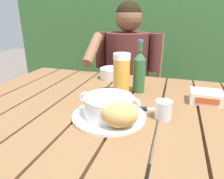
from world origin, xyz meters
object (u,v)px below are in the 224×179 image
(chair_near_diner, at_px, (131,92))
(water_glass_small, at_px, (163,110))
(person_eating, at_px, (126,72))
(serving_plate, at_px, (109,116))
(butter_tub, at_px, (206,97))
(beer_bottle, at_px, (139,71))
(table_knife, at_px, (146,109))
(diner_bowl, at_px, (112,73))
(bread_roll, at_px, (119,115))
(soup_bowl, at_px, (109,105))
(beer_glass, at_px, (122,74))

(chair_near_diner, xyz_separation_m, water_glass_small, (0.32, -0.95, 0.31))
(person_eating, xyz_separation_m, water_glass_small, (0.32, -0.75, 0.08))
(chair_near_diner, relative_size, water_glass_small, 14.19)
(chair_near_diner, bearing_deg, serving_plate, -82.59)
(butter_tub, bearing_deg, beer_bottle, 171.39)
(table_knife, relative_size, diner_bowl, 1.13)
(chair_near_diner, xyz_separation_m, butter_tub, (0.48, -0.75, 0.30))
(chair_near_diner, xyz_separation_m, person_eating, (-0.00, -0.20, 0.23))
(serving_plate, relative_size, water_glass_small, 3.95)
(serving_plate, xyz_separation_m, table_knife, (0.12, 0.10, -0.00))
(bread_roll, xyz_separation_m, butter_tub, (0.29, 0.32, -0.03))
(chair_near_diner, distance_m, person_eating, 0.31)
(serving_plate, height_order, diner_bowl, diner_bowl)
(serving_plate, bearing_deg, person_eating, 99.46)
(table_knife, bearing_deg, bread_roll, -110.33)
(person_eating, xyz_separation_m, serving_plate, (0.13, -0.80, 0.05))
(bread_roll, height_order, water_glass_small, bread_roll)
(person_eating, relative_size, soup_bowl, 5.23)
(chair_near_diner, distance_m, beer_bottle, 0.82)
(serving_plate, relative_size, diner_bowl, 1.87)
(chair_near_diner, bearing_deg, beer_bottle, -75.46)
(person_eating, relative_size, table_knife, 7.41)
(person_eating, xyz_separation_m, beer_glass, (0.11, -0.56, 0.14))
(soup_bowl, relative_size, diner_bowl, 1.60)
(person_eating, height_order, soup_bowl, person_eating)
(chair_near_diner, distance_m, bread_roll, 1.13)
(person_eating, height_order, water_glass_small, person_eating)
(beer_glass, xyz_separation_m, butter_tub, (0.37, 0.01, -0.07))
(beer_glass, height_order, water_glass_small, beer_glass)
(beer_glass, relative_size, beer_bottle, 0.77)
(chair_near_diner, height_order, beer_glass, chair_near_diner)
(person_eating, distance_m, beer_glass, 0.59)
(soup_bowl, bearing_deg, water_glass_small, 15.48)
(chair_near_diner, height_order, table_knife, chair_near_diner)
(soup_bowl, distance_m, beer_glass, 0.25)
(water_glass_small, bearing_deg, soup_bowl, -164.52)
(beer_bottle, relative_size, water_glass_small, 3.67)
(diner_bowl, bearing_deg, serving_plate, -74.25)
(soup_bowl, xyz_separation_m, butter_tub, (0.35, 0.25, -0.02))
(bread_roll, distance_m, water_glass_small, 0.18)
(bread_roll, xyz_separation_m, beer_bottle, (-0.00, 0.36, 0.05))
(water_glass_small, bearing_deg, chair_near_diner, 108.42)
(water_glass_small, bearing_deg, serving_plate, -164.52)
(chair_near_diner, relative_size, soup_bowl, 4.18)
(chair_near_diner, distance_m, beer_glass, 0.85)
(bread_roll, relative_size, water_glass_small, 2.07)
(chair_near_diner, bearing_deg, table_knife, -74.50)
(bread_roll, distance_m, diner_bowl, 0.56)
(serving_plate, xyz_separation_m, butter_tub, (0.35, 0.25, 0.02))
(beer_glass, relative_size, butter_tub, 1.48)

